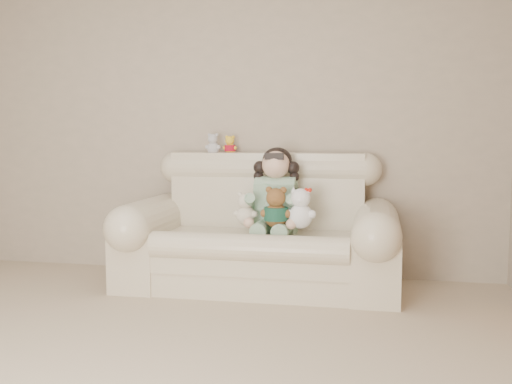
% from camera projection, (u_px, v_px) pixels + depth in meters
% --- Properties ---
extents(wall_back, '(4.50, 0.00, 4.50)m').
position_uv_depth(wall_back, '(230.00, 119.00, 5.04)').
color(wall_back, '#A29381').
rests_on(wall_back, ground).
extents(sofa, '(2.10, 0.95, 1.03)m').
position_uv_depth(sofa, '(259.00, 221.00, 4.56)').
color(sofa, beige).
rests_on(sofa, floor).
extents(seated_child, '(0.43, 0.51, 0.67)m').
position_uv_depth(seated_child, '(276.00, 189.00, 4.59)').
color(seated_child, '#276E39').
rests_on(seated_child, sofa).
extents(brown_teddy, '(0.24, 0.20, 0.35)m').
position_uv_depth(brown_teddy, '(276.00, 203.00, 4.35)').
color(brown_teddy, brown).
rests_on(brown_teddy, sofa).
extents(white_cat, '(0.27, 0.24, 0.35)m').
position_uv_depth(white_cat, '(301.00, 204.00, 4.33)').
color(white_cat, white).
rests_on(white_cat, sofa).
extents(cream_teddy, '(0.20, 0.17, 0.29)m').
position_uv_depth(cream_teddy, '(246.00, 206.00, 4.46)').
color(cream_teddy, white).
rests_on(cream_teddy, sofa).
extents(yellow_mini_bear, '(0.14, 0.13, 0.18)m').
position_uv_depth(yellow_mini_bear, '(230.00, 143.00, 4.94)').
color(yellow_mini_bear, yellow).
rests_on(yellow_mini_bear, sofa).
extents(grey_mini_plush, '(0.14, 0.12, 0.21)m').
position_uv_depth(grey_mini_plush, '(213.00, 142.00, 4.92)').
color(grey_mini_plush, silver).
rests_on(grey_mini_plush, sofa).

